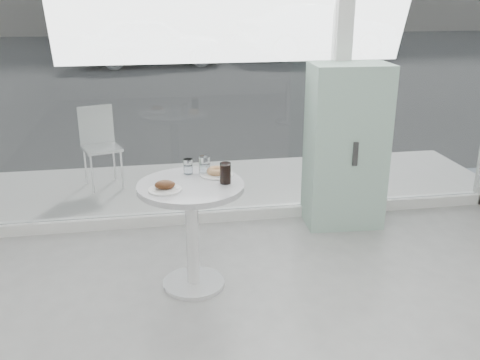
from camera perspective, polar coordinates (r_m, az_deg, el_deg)
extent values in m
cube|color=white|center=(4.91, -0.24, -3.60)|extent=(5.00, 0.12, 0.10)
cube|color=white|center=(4.77, 10.78, 13.43)|extent=(0.14, 0.14, 3.00)
cube|color=white|center=(4.49, -10.28, 11.80)|extent=(3.21, 0.02, 2.60)
cube|color=white|center=(5.09, 19.10, 11.97)|extent=(1.41, 0.02, 2.60)
cylinder|color=white|center=(3.90, -4.93, -10.89)|extent=(0.44, 0.44, 0.03)
cylinder|color=white|center=(3.73, -5.09, -6.19)|extent=(0.09, 0.09, 0.70)
cylinder|color=white|center=(3.58, -5.28, -0.71)|extent=(0.72, 0.72, 0.04)
cube|color=silver|center=(5.66, -1.56, -0.66)|extent=(5.60, 1.60, 0.05)
cube|color=#393939|center=(17.58, -7.37, 13.07)|extent=(40.00, 24.00, 0.00)
cube|color=#A1CEBA|center=(4.72, 11.20, 3.54)|extent=(0.68, 0.47, 1.42)
cube|color=#333333|center=(4.51, 12.20, 2.72)|extent=(0.04, 0.02, 0.20)
cylinder|color=white|center=(5.53, -15.48, 0.61)|extent=(0.02, 0.02, 0.40)
cylinder|color=white|center=(5.60, -12.47, 1.08)|extent=(0.02, 0.02, 0.40)
cylinder|color=white|center=(5.82, -16.15, 1.47)|extent=(0.02, 0.02, 0.40)
cylinder|color=white|center=(5.88, -13.27, 1.92)|extent=(0.02, 0.02, 0.40)
cube|color=white|center=(5.64, -14.52, 3.30)|extent=(0.45, 0.45, 0.03)
cube|color=white|center=(5.75, -15.11, 5.75)|extent=(0.34, 0.13, 0.40)
imported|color=silver|center=(15.17, -9.49, 14.41)|extent=(3.95, 1.86, 1.31)
imported|color=#AFB2B7|center=(17.08, 8.32, 15.46)|extent=(4.94, 2.47, 1.56)
cylinder|color=white|center=(3.47, -8.00, -1.04)|extent=(0.22, 0.22, 0.01)
cube|color=white|center=(3.46, -7.68, -0.92)|extent=(0.14, 0.14, 0.00)
ellipsoid|color=#341C0E|center=(3.46, -8.03, -0.51)|extent=(0.13, 0.11, 0.06)
ellipsoid|color=#341C0E|center=(3.48, -7.46, -0.44)|extent=(0.07, 0.06, 0.04)
cylinder|color=white|center=(3.73, -2.53, 0.60)|extent=(0.23, 0.23, 0.01)
torus|color=tan|center=(3.72, -2.53, 0.98)|extent=(0.14, 0.14, 0.05)
cylinder|color=white|center=(3.76, -5.55, 1.45)|extent=(0.07, 0.07, 0.11)
cylinder|color=white|center=(3.76, -5.54, 1.13)|extent=(0.06, 0.06, 0.06)
cylinder|color=white|center=(3.74, -3.81, 1.58)|extent=(0.08, 0.08, 0.13)
cylinder|color=white|center=(3.75, -3.80, 1.19)|extent=(0.07, 0.07, 0.07)
cylinder|color=white|center=(3.55, -1.58, 0.74)|extent=(0.07, 0.07, 0.14)
cylinder|color=black|center=(3.55, -1.58, 0.64)|extent=(0.06, 0.06, 0.13)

